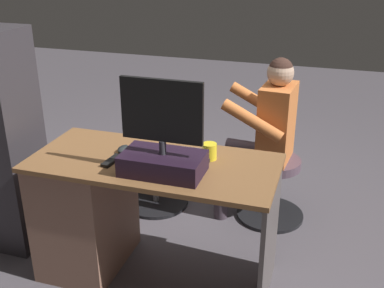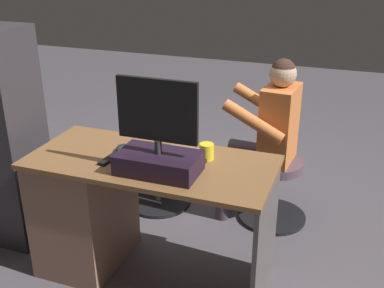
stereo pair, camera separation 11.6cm
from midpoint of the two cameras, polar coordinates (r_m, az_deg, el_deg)
ground_plane at (r=3.25m, az=-0.28°, el=-10.82°), size 10.00×10.00×0.00m
desk at (r=2.83m, az=-10.05°, el=-7.28°), size 1.34×0.61×0.75m
monitor at (r=2.34m, az=-2.69°, el=-0.73°), size 0.42×0.24×0.49m
keyboard at (r=2.55m, az=-1.38°, el=-1.38°), size 0.42×0.14×0.02m
computer_mouse at (r=2.64m, az=-7.27°, el=-0.49°), size 0.06×0.10×0.04m
cup at (r=2.52m, az=3.11°, el=-0.94°), size 0.08×0.08×0.09m
tv_remote at (r=2.54m, az=-8.74°, el=-1.85°), size 0.06×0.15×0.02m
notebook_binder at (r=2.49m, az=-0.08°, el=-1.96°), size 0.22×0.30×0.02m
office_chair_teddy at (r=3.49m, az=-3.21°, el=-3.46°), size 0.49×0.49×0.46m
teddy_bear at (r=3.35m, az=-3.26°, el=2.29°), size 0.27×0.27×0.38m
visitor_chair at (r=3.35m, az=10.94°, el=-5.07°), size 0.48×0.48×0.46m
person at (r=3.18m, az=10.06°, el=1.74°), size 0.52×0.51×1.16m
equipment_rack at (r=3.14m, az=-21.13°, el=0.57°), size 0.44×0.36×1.39m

